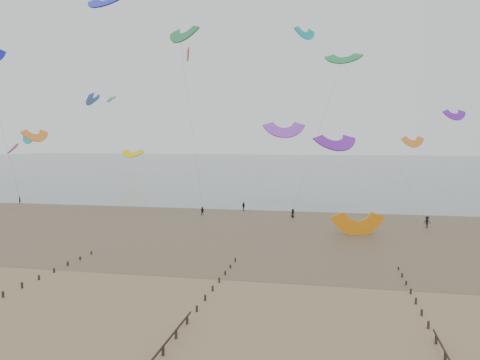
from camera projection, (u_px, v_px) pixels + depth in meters
The scene contains 6 objects.
ground at pixel (166, 294), 42.87m from camera, with size 500.00×500.00×0.00m, color brown.
sea_and_shore at pixel (214, 224), 77.28m from camera, with size 500.00×665.00×0.03m.
kitesurfer_lead at pixel (20, 200), 101.30m from camera, with size 0.57×0.37×1.55m, color black.
kitesurfers at pixel (365, 212), 84.98m from camera, with size 137.69×21.02×1.89m.
grounded_kite at pixel (358, 235), 68.81m from camera, with size 6.53×3.42×4.97m, color orange, non-canonical shape.
kites_airborne at pixel (246, 115), 128.51m from camera, with size 240.77×105.12×40.91m.
Camera 1 is at (14.57, -39.70, 14.28)m, focal length 35.00 mm.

